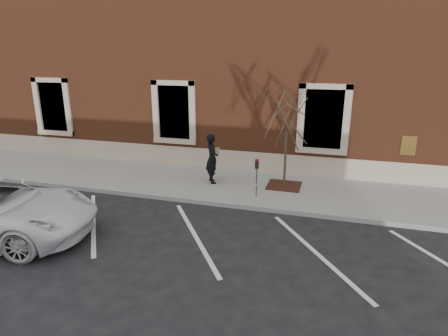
% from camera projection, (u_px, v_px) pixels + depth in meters
% --- Properties ---
extents(ground, '(120.00, 120.00, 0.00)m').
position_uv_depth(ground, '(219.00, 205.00, 12.18)').
color(ground, '#28282B').
rests_on(ground, ground).
extents(sidewalk_near, '(40.00, 3.50, 0.15)m').
position_uv_depth(sidewalk_near, '(233.00, 186.00, 13.76)').
color(sidewalk_near, '#A4A39A').
rests_on(sidewalk_near, ground).
extents(curb_near, '(40.00, 0.12, 0.15)m').
position_uv_depth(curb_near, '(218.00, 204.00, 12.11)').
color(curb_near, '#9E9E99').
rests_on(curb_near, ground).
extents(parking_stripes, '(28.00, 4.40, 0.01)m').
position_uv_depth(parking_stripes, '(195.00, 236.00, 10.16)').
color(parking_stripes, silver).
rests_on(parking_stripes, ground).
extents(building_civic, '(40.00, 8.62, 8.00)m').
position_uv_depth(building_civic, '(265.00, 69.00, 18.11)').
color(building_civic, brown).
rests_on(building_civic, ground).
extents(man, '(0.73, 0.80, 1.83)m').
position_uv_depth(man, '(212.00, 159.00, 13.66)').
color(man, black).
rests_on(man, sidewalk_near).
extents(parking_meter, '(0.12, 0.09, 1.31)m').
position_uv_depth(parking_meter, '(257.00, 171.00, 12.24)').
color(parking_meter, '#595B60').
rests_on(parking_meter, sidewalk_near).
extents(tree_grate, '(1.18, 1.18, 0.03)m').
position_uv_depth(tree_grate, '(284.00, 186.00, 13.53)').
color(tree_grate, '#471F16').
rests_on(tree_grate, sidewalk_near).
extents(sapling, '(2.15, 2.15, 3.58)m').
position_uv_depth(sapling, '(287.00, 117.00, 12.80)').
color(sapling, '#473B2B').
rests_on(sapling, sidewalk_near).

